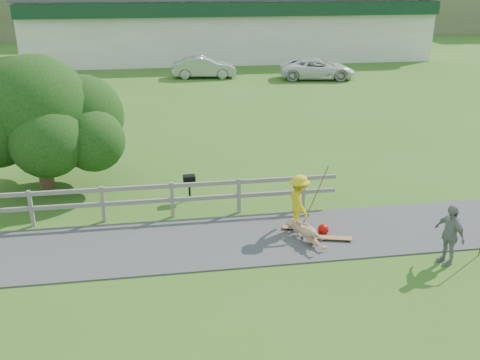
# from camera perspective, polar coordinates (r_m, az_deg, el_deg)

# --- Properties ---
(ground) EXTENTS (260.00, 260.00, 0.00)m
(ground) POSITION_cam_1_polar(r_m,az_deg,el_deg) (13.44, 2.08, -9.31)
(ground) COLOR #37601B
(ground) RESTS_ON ground
(path) EXTENTS (34.00, 3.00, 0.04)m
(path) POSITION_cam_1_polar(r_m,az_deg,el_deg) (14.72, 0.97, -6.30)
(path) COLOR #363638
(path) RESTS_ON ground
(fence) EXTENTS (15.05, 0.10, 1.10)m
(fence) POSITION_cam_1_polar(r_m,az_deg,el_deg) (16.04, -16.65, -2.06)
(fence) COLOR slate
(fence) RESTS_ON ground
(strip_mall) EXTENTS (32.50, 10.75, 5.10)m
(strip_mall) POSITION_cam_1_polar(r_m,az_deg,el_deg) (46.89, -1.28, 16.13)
(strip_mall) COLOR beige
(strip_mall) RESTS_ON ground
(skater_rider) EXTENTS (0.68, 1.06, 1.57)m
(skater_rider) POSITION_cam_1_polar(r_m,az_deg,el_deg) (14.98, 6.29, -2.68)
(skater_rider) COLOR gold
(skater_rider) RESTS_ON ground
(skater_fallen) EXTENTS (1.56, 0.90, 0.56)m
(skater_fallen) POSITION_cam_1_polar(r_m,az_deg,el_deg) (14.61, 7.05, -5.56)
(skater_fallen) COLOR tan
(skater_fallen) RESTS_ON ground
(spectator_b) EXTENTS (0.61, 1.00, 1.59)m
(spectator_b) POSITION_cam_1_polar(r_m,az_deg,el_deg) (14.24, 21.43, -5.41)
(spectator_b) COLOR gray
(spectator_b) RESTS_ON ground
(car_silver) EXTENTS (4.43, 1.87, 1.42)m
(car_silver) POSITION_cam_1_polar(r_m,az_deg,el_deg) (37.56, -3.86, 11.91)
(car_silver) COLOR #999BA0
(car_silver) RESTS_ON ground
(car_white) EXTENTS (5.32, 3.02, 1.40)m
(car_white) POSITION_cam_1_polar(r_m,az_deg,el_deg) (37.36, 8.22, 11.68)
(car_white) COLOR silver
(car_white) RESTS_ON ground
(tree) EXTENTS (5.60, 5.60, 3.72)m
(tree) POSITION_cam_1_polar(r_m,az_deg,el_deg) (18.76, -20.52, 4.56)
(tree) COLOR black
(tree) RESTS_ON ground
(bbq) EXTENTS (0.39, 0.30, 0.83)m
(bbq) POSITION_cam_1_polar(r_m,az_deg,el_deg) (17.12, -5.41, -0.83)
(bbq) COLOR black
(bbq) RESTS_ON ground
(longboard_rider) EXTENTS (0.87, 0.40, 0.09)m
(longboard_rider) POSITION_cam_1_polar(r_m,az_deg,el_deg) (15.29, 6.18, -5.20)
(longboard_rider) COLOR #996032
(longboard_rider) RESTS_ON ground
(longboard_fallen) EXTENTS (0.94, 0.45, 0.10)m
(longboard_fallen) POSITION_cam_1_polar(r_m,az_deg,el_deg) (14.85, 10.11, -6.26)
(longboard_fallen) COLOR #996032
(longboard_fallen) RESTS_ON ground
(helmet) EXTENTS (0.31, 0.31, 0.31)m
(helmet) POSITION_cam_1_polar(r_m,az_deg,el_deg) (15.12, 8.87, -5.20)
(helmet) COLOR #A80A05
(helmet) RESTS_ON ground
(pole_rider) EXTENTS (0.03, 0.03, 1.87)m
(pole_rider) POSITION_cam_1_polar(r_m,az_deg,el_deg) (15.43, 8.09, -1.41)
(pole_rider) COLOR brown
(pole_rider) RESTS_ON ground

